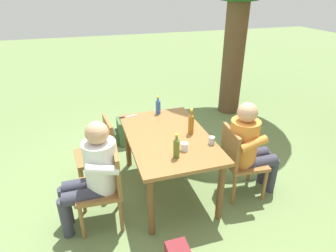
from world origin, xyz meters
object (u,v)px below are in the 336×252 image
chair_near_left (100,150)px  person_in_white_shirt (93,171)px  bottle_blue (158,106)px  backpack_by_far_side (123,132)px  bottle_amber (191,123)px  cup_glass (184,147)px  chair_far_right (238,158)px  cup_steel (212,140)px  bottle_olive (176,147)px  person_in_plaid_shirt (249,145)px  table_knife (127,117)px  chair_near_right (107,183)px  dining_table (168,143)px

chair_near_left → person_in_white_shirt: 0.69m
bottle_blue → backpack_by_far_side: (-0.66, -0.41, -0.66)m
bottle_amber → bottle_blue: size_ratio=1.26×
person_in_white_shirt → cup_glass: size_ratio=14.14×
chair_far_right → chair_near_left: size_ratio=1.00×
bottle_amber → cup_steel: 0.33m
bottle_amber → bottle_blue: (-0.65, -0.21, -0.03)m
bottle_olive → cup_steel: bearing=106.8°
person_in_plaid_shirt → table_knife: size_ratio=4.91×
person_in_plaid_shirt → table_knife: person_in_plaid_shirt is taller
chair_near_left → bottle_amber: size_ratio=2.84×
chair_far_right → cup_glass: (0.04, -0.68, 0.30)m
chair_far_right → bottle_olive: 0.90m
table_knife → chair_near_left: bearing=-52.3°
person_in_white_shirt → chair_near_left: bearing=170.6°
cup_steel → table_knife: bearing=-141.6°
bottle_amber → backpack_by_far_side: bottle_amber is taller
chair_far_right → bottle_amber: size_ratio=2.84×
chair_near_left → chair_near_right: bearing=0.0°
chair_near_right → chair_near_left: size_ratio=1.00×
cup_glass → table_knife: (-0.99, -0.43, -0.04)m
chair_far_right → bottle_olive: bearing=-80.5°
dining_table → chair_near_left: chair_near_left is taller
chair_near_left → bottle_amber: 1.15m
bottle_blue → backpack_by_far_side: size_ratio=0.60×
chair_near_left → bottle_olive: size_ratio=3.31×
person_in_white_shirt → person_in_plaid_shirt: bearing=90.0°
chair_near_left → person_in_plaid_shirt: (0.66, 1.61, 0.17)m
bottle_blue → cup_steel: 1.00m
chair_near_right → person_in_white_shirt: size_ratio=0.74×
bottle_olive → table_knife: bearing=-164.0°
chair_far_right → chair_near_left: same height
chair_near_right → cup_steel: size_ratio=10.40×
bottle_olive → cup_glass: (-0.10, 0.12, -0.07)m
chair_far_right → dining_table: bearing=-113.0°
cup_steel → cup_glass: (0.04, -0.32, -0.00)m
chair_near_right → backpack_by_far_side: size_ratio=2.15×
table_knife → cup_steel: bearing=38.4°
chair_near_right → backpack_by_far_side: bearing=166.0°
dining_table → bottle_blue: bearing=174.9°
person_in_white_shirt → person_in_plaid_shirt: (0.00, 1.72, 0.00)m
backpack_by_far_side → chair_far_right: bearing=34.5°
bottle_amber → backpack_by_far_side: size_ratio=0.76×
bottle_amber → chair_near_left: bearing=-109.7°
table_knife → backpack_by_far_side: table_knife is taller
person_in_white_shirt → table_knife: (-0.96, 0.50, 0.10)m
chair_near_left → cup_glass: size_ratio=10.44×
bottle_olive → chair_far_right: bearing=99.5°
chair_near_left → table_knife: chair_near_left is taller
backpack_by_far_side → bottle_olive: bearing=9.7°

